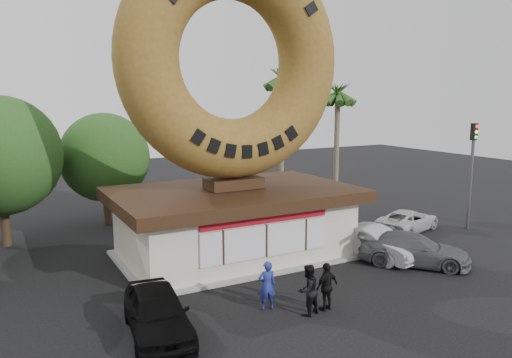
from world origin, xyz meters
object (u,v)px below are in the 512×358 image
object	(u,v)px
street_lamp	(136,146)
car_silver	(374,243)
person_right	(327,286)
car_black	(157,312)
giant_donut	(233,60)
person_center	(308,290)
car_grey	(414,249)
person_left	(267,285)
donut_shop	(234,220)
car_white	(408,220)
traffic_signal	(472,162)

from	to	relation	value
street_lamp	car_silver	world-z (taller)	street_lamp
person_right	car_black	xyz separation A→B (m)	(-5.89, 1.02, -0.10)
giant_donut	car_black	xyz separation A→B (m)	(-5.69, -6.05, -8.38)
person_center	car_grey	xyz separation A→B (m)	(7.20, 2.06, -0.20)
person_left	car_black	size ratio (longest dim) A/B	0.39
car_silver	giant_donut	bearing A→B (deg)	136.47
donut_shop	giant_donut	xyz separation A→B (m)	(0.00, 0.02, 7.39)
person_left	car_white	distance (m)	13.37
giant_donut	street_lamp	bearing A→B (deg)	100.51
street_lamp	person_center	xyz separation A→B (m)	(1.25, -17.07, -3.57)
person_right	car_grey	bearing A→B (deg)	-172.75
donut_shop	street_lamp	xyz separation A→B (m)	(-1.86, 10.02, 2.72)
car_silver	car_white	bearing A→B (deg)	16.53
car_black	person_left	bearing A→B (deg)	8.53
car_black	traffic_signal	bearing A→B (deg)	19.45
person_center	car_silver	world-z (taller)	person_center
person_right	car_white	xyz separation A→B (m)	(10.43, 6.39, -0.27)
person_left	car_black	xyz separation A→B (m)	(-4.05, -0.05, -0.12)
donut_shop	car_white	size ratio (longest dim) A/B	2.55
traffic_signal	person_left	xyz separation A→B (m)	(-15.63, -3.99, -2.97)
person_left	giant_donut	bearing A→B (deg)	-91.81
car_silver	car_white	distance (m)	5.66
traffic_signal	car_white	world-z (taller)	traffic_signal
car_grey	donut_shop	bearing A→B (deg)	99.70
person_center	car_grey	size ratio (longest dim) A/B	0.37
donut_shop	traffic_signal	bearing A→B (deg)	-8.10
street_lamp	traffic_signal	world-z (taller)	street_lamp
person_right	car_silver	xyz separation A→B (m)	(5.47, 3.65, -0.14)
donut_shop	giant_donut	size ratio (longest dim) A/B	1.05
donut_shop	person_left	size ratio (longest dim) A/B	6.25
giant_donut	traffic_signal	bearing A→B (deg)	-8.17
street_lamp	car_black	distance (m)	16.91
car_white	giant_donut	bearing A→B (deg)	69.78
car_silver	car_grey	bearing A→B (deg)	-72.26
car_black	car_white	size ratio (longest dim) A/B	1.04
giant_donut	car_white	world-z (taller)	giant_donut
donut_shop	person_right	xyz separation A→B (m)	(0.21, -7.05, -0.89)
street_lamp	traffic_signal	size ratio (longest dim) A/B	1.32
giant_donut	car_black	world-z (taller)	giant_donut
person_left	person_right	world-z (taller)	person_left
traffic_signal	giant_donut	bearing A→B (deg)	171.83
person_center	car_grey	bearing A→B (deg)	-177.64
person_right	car_white	distance (m)	12.23
person_center	car_silver	bearing A→B (deg)	-163.53
giant_donut	car_black	distance (m)	11.80
giant_donut	person_right	xyz separation A→B (m)	(0.21, -7.07, -8.28)
donut_shop	person_center	bearing A→B (deg)	-94.94
giant_donut	traffic_signal	xyz separation A→B (m)	(14.00, -2.01, -5.29)
donut_shop	car_white	world-z (taller)	donut_shop
car_grey	street_lamp	bearing A→B (deg)	76.19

